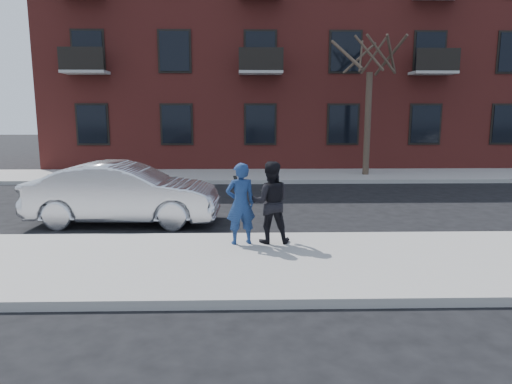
{
  "coord_description": "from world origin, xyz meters",
  "views": [
    {
      "loc": [
        -0.59,
        -8.02,
        2.74
      ],
      "look_at": [
        -0.39,
        0.4,
        1.26
      ],
      "focal_mm": 32.0,
      "sensor_mm": 36.0,
      "label": 1
    }
  ],
  "objects_px": {
    "man_peacoat": "(270,202)",
    "man_hoodie": "(241,204)",
    "street_tree": "(371,42)",
    "silver_sedan": "(124,193)"
  },
  "relations": [
    {
      "from": "street_tree",
      "to": "man_hoodie",
      "type": "height_order",
      "value": "street_tree"
    },
    {
      "from": "street_tree",
      "to": "man_peacoat",
      "type": "distance_m",
      "value": 12.01
    },
    {
      "from": "street_tree",
      "to": "man_hoodie",
      "type": "relative_size",
      "value": 4.19
    },
    {
      "from": "man_hoodie",
      "to": "man_peacoat",
      "type": "xyz_separation_m",
      "value": [
        0.59,
        0.09,
        0.01
      ]
    },
    {
      "from": "man_hoodie",
      "to": "street_tree",
      "type": "bearing_deg",
      "value": -131.35
    },
    {
      "from": "street_tree",
      "to": "silver_sedan",
      "type": "bearing_deg",
      "value": -135.87
    },
    {
      "from": "street_tree",
      "to": "man_hoodie",
      "type": "bearing_deg",
      "value": -116.95
    },
    {
      "from": "man_peacoat",
      "to": "man_hoodie",
      "type": "bearing_deg",
      "value": 7.67
    },
    {
      "from": "street_tree",
      "to": "silver_sedan",
      "type": "xyz_separation_m",
      "value": [
        -8.09,
        -7.85,
        -4.76
      ]
    },
    {
      "from": "street_tree",
      "to": "man_peacoat",
      "type": "relative_size",
      "value": 4.14
    }
  ]
}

